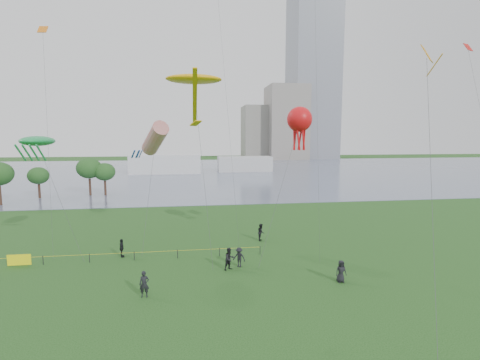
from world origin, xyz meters
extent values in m
plane|color=#173D13|center=(0.00, 0.00, 0.00)|extent=(400.00, 400.00, 0.00)
cube|color=slate|center=(0.00, 100.00, 0.02)|extent=(400.00, 120.00, 0.08)
cube|color=slate|center=(62.00, 168.00, 60.00)|extent=(24.00, 24.00, 120.00)
cube|color=gray|center=(46.00, 162.00, 19.00)|extent=(20.00, 20.00, 38.00)
cube|color=slate|center=(32.00, 168.00, 14.00)|extent=(16.00, 18.00, 28.00)
cube|color=silver|center=(-12.00, 95.00, 3.00)|extent=(22.00, 8.00, 6.00)
cube|color=silver|center=(14.00, 98.00, 2.50)|extent=(18.00, 7.00, 5.00)
cylinder|color=#362118|center=(-23.81, 53.62, 1.68)|extent=(0.44, 0.44, 3.36)
ellipsoid|color=#285622|center=(-23.81, 53.62, 5.45)|extent=(4.78, 4.78, 4.03)
cylinder|color=#362118|center=(-32.47, 51.78, 1.33)|extent=(0.44, 0.44, 2.65)
ellipsoid|color=#285622|center=(-32.47, 51.78, 4.30)|extent=(3.77, 3.77, 3.18)
cylinder|color=#362118|center=(-36.05, 45.26, 1.66)|extent=(0.44, 0.44, 3.31)
cylinder|color=#362118|center=(-20.91, 53.52, 1.45)|extent=(0.44, 0.44, 2.89)
ellipsoid|color=#285622|center=(-20.91, 53.52, 4.69)|extent=(4.11, 4.11, 3.47)
cylinder|color=black|center=(-17.35, 14.65, 0.42)|extent=(0.07, 0.07, 0.85)
cylinder|color=black|center=(-13.35, 14.65, 0.42)|extent=(0.07, 0.07, 0.85)
cylinder|color=black|center=(-9.35, 14.65, 0.42)|extent=(0.07, 0.07, 0.85)
cylinder|color=black|center=(-5.35, 14.65, 0.42)|extent=(0.07, 0.07, 0.85)
cylinder|color=black|center=(-1.35, 14.65, 0.42)|extent=(0.07, 0.07, 0.85)
cylinder|color=black|center=(2.65, 14.65, 0.42)|extent=(0.07, 0.07, 0.85)
cylinder|color=yellow|center=(-9.35, 14.65, 0.75)|extent=(24.00, 0.03, 0.03)
cube|color=#FFF20D|center=(-19.35, 14.65, 0.55)|extent=(2.00, 0.04, 1.00)
imported|color=black|center=(-0.77, 11.08, 0.98)|extent=(1.20, 1.12, 1.96)
imported|color=black|center=(0.15, 11.63, 0.89)|extent=(1.32, 1.14, 1.77)
imported|color=black|center=(-10.67, 15.74, 0.89)|extent=(0.57, 1.09, 1.78)
imported|color=black|center=(7.72, 7.27, 0.89)|extent=(0.89, 0.60, 1.79)
imported|color=black|center=(-7.42, 6.79, 0.96)|extent=(0.71, 0.47, 1.92)
imported|color=black|center=(3.68, 19.21, 0.95)|extent=(0.89, 1.04, 1.89)
cylinder|color=#3F3F42|center=(-2.86, 13.99, 8.51)|extent=(1.36, 5.65, 17.02)
ellipsoid|color=#EAA60C|center=(-3.52, 16.80, 17.02)|extent=(5.41, 3.38, 0.85)
cube|color=#EAA60C|center=(-3.52, 12.60, 14.62)|extent=(0.36, 6.98, 4.09)
cube|color=#EAA60C|center=(-3.52, 8.80, 12.52)|extent=(0.95, 0.95, 0.42)
cylinder|color=#3F3F42|center=(-8.28, 18.22, 5.67)|extent=(1.15, 4.69, 11.34)
cylinder|color=red|center=(-7.72, 20.55, 11.33)|extent=(3.60, 5.06, 3.76)
cylinder|color=#1942B0|center=(-9.12, 19.35, 9.73)|extent=(0.60, 1.13, 0.88)
cylinder|color=#1942B0|center=(-9.39, 19.73, 9.73)|extent=(0.60, 1.13, 0.88)
cylinder|color=#1942B0|center=(-9.84, 19.59, 9.73)|extent=(0.60, 1.13, 0.88)
cylinder|color=#1942B0|center=(-9.84, 19.12, 9.73)|extent=(0.60, 1.13, 0.88)
cylinder|color=#1942B0|center=(-9.39, 18.97, 9.73)|extent=(0.60, 1.13, 0.88)
cylinder|color=#3F3F42|center=(-15.73, 15.37, 5.56)|extent=(3.79, 1.19, 11.14)
ellipsoid|color=#1A9246|center=(-17.61, 15.95, 11.13)|extent=(2.56, 4.60, 0.90)
cylinder|color=#1A9246|center=(-18.41, 14.35, 10.13)|extent=(0.16, 1.79, 1.54)
cylinder|color=#1A9246|center=(-17.86, 14.35, 10.13)|extent=(0.16, 1.79, 1.54)
cylinder|color=#1A9246|center=(-17.31, 14.35, 10.13)|extent=(0.16, 1.79, 1.54)
cylinder|color=#1A9246|center=(-16.76, 14.35, 10.13)|extent=(0.16, 1.79, 1.54)
cylinder|color=#3F3F42|center=(4.03, 12.66, 6.57)|extent=(4.53, 3.21, 13.15)
sphere|color=red|center=(6.28, 14.25, 13.14)|extent=(2.38, 2.38, 2.38)
cylinder|color=red|center=(6.78, 14.25, 11.54)|extent=(0.18, 0.54, 2.60)
cylinder|color=red|center=(6.53, 14.68, 11.54)|extent=(0.49, 0.36, 2.61)
cylinder|color=red|center=(6.03, 14.68, 11.54)|extent=(0.49, 0.36, 2.61)
cylinder|color=red|center=(5.78, 14.25, 11.54)|extent=(0.18, 0.54, 2.60)
cylinder|color=red|center=(6.03, 13.82, 11.54)|extent=(0.49, 0.36, 2.61)
cylinder|color=red|center=(6.53, 13.82, 11.54)|extent=(0.49, 0.36, 2.61)
cylinder|color=#3F3F42|center=(10.74, 1.56, 8.81)|extent=(5.80, 10.47, 17.64)
cube|color=orange|center=(13.62, 6.78, 17.63)|extent=(1.49, 1.49, 1.22)
cylinder|color=orange|center=(13.62, 5.88, 16.63)|extent=(0.08, 1.58, 1.35)
cube|color=orange|center=(-18.18, 20.26, 22.01)|extent=(1.04, 1.00, 0.76)
cube|color=red|center=(22.11, 12.81, 19.89)|extent=(0.97, 0.68, 0.76)
camera|label=1|loc=(-3.93, -17.81, 11.46)|focal=26.00mm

